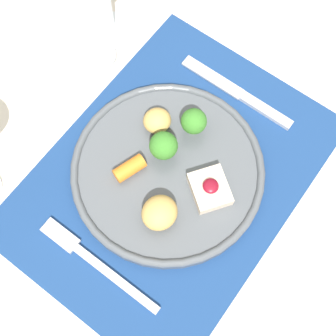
# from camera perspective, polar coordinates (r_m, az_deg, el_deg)

# --- Properties ---
(ground_plane) EXTENTS (8.00, 8.00, 0.00)m
(ground_plane) POSITION_cam_1_polar(r_m,az_deg,el_deg) (1.47, 0.22, -11.05)
(ground_plane) COLOR brown
(dining_table) EXTENTS (1.20, 1.26, 0.77)m
(dining_table) POSITION_cam_1_polar(r_m,az_deg,el_deg) (0.80, 0.39, -3.11)
(dining_table) COLOR beige
(dining_table) RESTS_ON ground_plane
(placemat) EXTENTS (0.49, 0.36, 0.00)m
(placemat) POSITION_cam_1_polar(r_m,az_deg,el_deg) (0.72, 0.44, -0.98)
(placemat) COLOR navy
(placemat) RESTS_ON dining_table
(dinner_plate) EXTENTS (0.29, 0.29, 0.07)m
(dinner_plate) POSITION_cam_1_polar(r_m,az_deg,el_deg) (0.70, 0.07, -0.14)
(dinner_plate) COLOR #4C5156
(dinner_plate) RESTS_ON placemat
(fork) EXTENTS (0.02, 0.21, 0.01)m
(fork) POSITION_cam_1_polar(r_m,az_deg,el_deg) (0.69, -9.35, -10.94)
(fork) COLOR #B2B2B7
(fork) RESTS_ON placemat
(knife) EXTENTS (0.02, 0.21, 0.01)m
(knife) POSITION_cam_1_polar(r_m,az_deg,el_deg) (0.78, 9.22, 8.58)
(knife) COLOR #B2B2B7
(knife) RESTS_ON placemat
(spoon) EXTENTS (0.19, 0.05, 0.02)m
(spoon) POSITION_cam_1_polar(r_m,az_deg,el_deg) (0.81, -8.87, 12.30)
(spoon) COLOR #B2B2B7
(spoon) RESTS_ON dining_table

